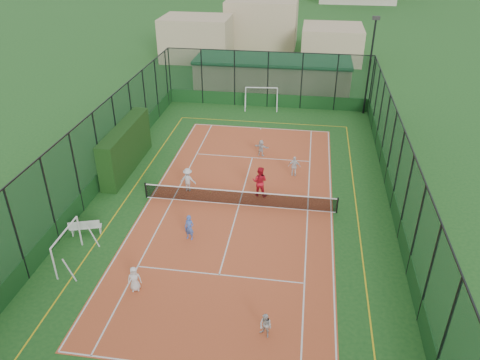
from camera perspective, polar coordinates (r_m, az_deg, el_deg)
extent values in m
plane|color=#1B4F1D|center=(28.22, -0.12, -3.05)|extent=(300.00, 300.00, 0.00)
cube|color=#BA5029|center=(28.22, -0.12, -3.04)|extent=(11.17, 23.97, 0.01)
cube|color=black|center=(32.62, -13.74, 3.88)|extent=(1.06, 7.06, 3.09)
imported|color=white|center=(22.46, -12.76, -11.67)|extent=(0.73, 0.59, 1.28)
imported|color=#4366C0|center=(25.12, -6.20, -5.78)|extent=(0.59, 0.45, 1.45)
imported|color=silver|center=(20.01, 3.13, -17.30)|extent=(0.71, 0.67, 1.15)
imported|color=silver|center=(29.45, -6.37, 0.04)|extent=(1.05, 0.66, 1.56)
imported|color=white|center=(31.23, 6.64, 1.66)|extent=(0.83, 0.38, 1.40)
imported|color=silver|center=(33.83, 2.59, 3.94)|extent=(1.17, 0.65, 1.21)
imported|color=red|center=(28.71, 2.42, -0.18)|extent=(1.04, 0.86, 1.95)
sphere|color=#CCE033|center=(29.09, 5.77, -2.03)|extent=(0.07, 0.07, 0.07)
sphere|color=#CCE033|center=(29.35, 2.47, -1.58)|extent=(0.07, 0.07, 0.07)
sphere|color=#CCE033|center=(29.48, -3.61, -1.47)|extent=(0.07, 0.07, 0.07)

